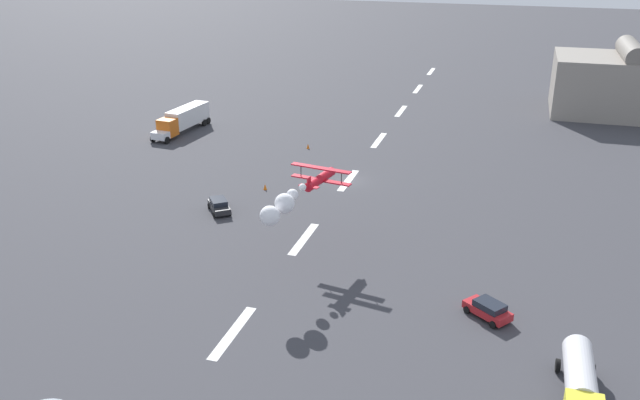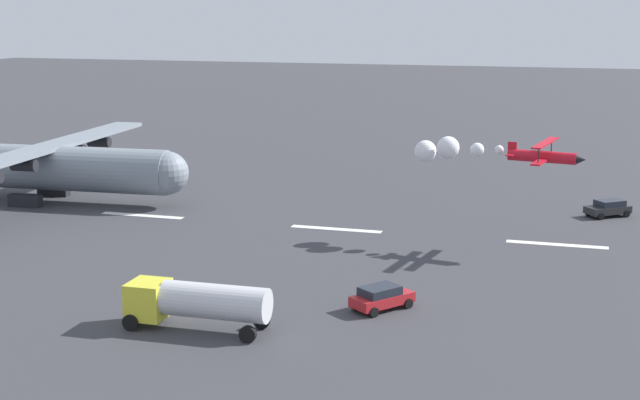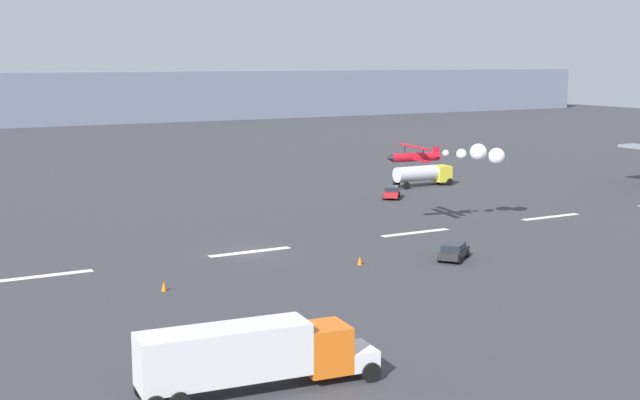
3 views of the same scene
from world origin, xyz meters
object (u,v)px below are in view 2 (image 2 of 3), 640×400
object	(u,v)px
cargo_transport_plane	(59,166)
stunt_biplane_red	(473,151)
fuel_tanker_truck	(196,302)
airport_staff_sedan	(381,297)
followme_car_yellow	(608,208)

from	to	relation	value
cargo_transport_plane	stunt_biplane_red	distance (m)	40.79
cargo_transport_plane	fuel_tanker_truck	size ratio (longest dim) A/B	4.35
fuel_tanker_truck	cargo_transport_plane	bearing A→B (deg)	-46.94
stunt_biplane_red	airport_staff_sedan	xyz separation A→B (m)	(3.26, 18.26, -6.67)
followme_car_yellow	airport_staff_sedan	xyz separation A→B (m)	(14.17, 31.16, 0.00)
cargo_transport_plane	airport_staff_sedan	size ratio (longest dim) A/B	8.71
followme_car_yellow	airport_staff_sedan	world-z (taller)	same
cargo_transport_plane	stunt_biplane_red	xyz separation A→B (m)	(-40.37, 4.34, 3.94)
fuel_tanker_truck	airport_staff_sedan	world-z (taller)	fuel_tanker_truck
stunt_biplane_red	fuel_tanker_truck	world-z (taller)	stunt_biplane_red
airport_staff_sedan	fuel_tanker_truck	bearing A→B (deg)	34.65
airport_staff_sedan	stunt_biplane_red	bearing A→B (deg)	-100.13
followme_car_yellow	fuel_tanker_truck	bearing A→B (deg)	57.76
stunt_biplane_red	followme_car_yellow	distance (m)	18.17
cargo_transport_plane	followme_car_yellow	bearing A→B (deg)	-170.52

